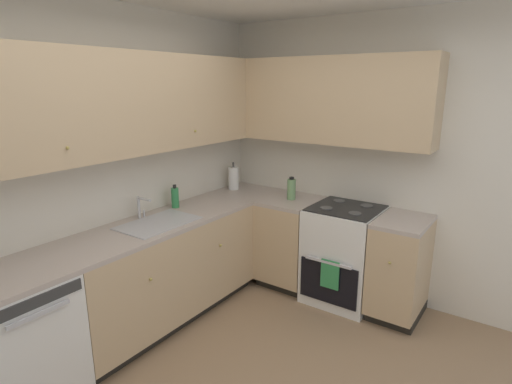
# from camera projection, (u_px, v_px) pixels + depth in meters

# --- Properties ---
(wall_back) EXTENTS (3.96, 0.05, 2.62)m
(wall_back) POSITION_uv_depth(u_px,v_px,m) (86.00, 178.00, 3.16)
(wall_back) COLOR silver
(wall_back) RESTS_ON ground_plane
(wall_right) EXTENTS (0.05, 3.49, 2.62)m
(wall_right) POSITION_uv_depth(u_px,v_px,m) (390.00, 163.00, 3.76)
(wall_right) COLOR silver
(wall_right) RESTS_ON ground_plane
(dishwasher) EXTENTS (0.60, 0.63, 0.87)m
(dishwasher) POSITION_uv_depth(u_px,v_px,m) (19.00, 342.00, 2.59)
(dishwasher) COLOR white
(dishwasher) RESTS_ON ground_plane
(lower_cabinets_back) EXTENTS (1.81, 0.62, 0.87)m
(lower_cabinets_back) POSITION_uv_depth(u_px,v_px,m) (163.00, 272.00, 3.54)
(lower_cabinets_back) COLOR tan
(lower_cabinets_back) RESTS_ON ground_plane
(countertop_back) EXTENTS (3.01, 0.60, 0.03)m
(countertop_back) POSITION_uv_depth(u_px,v_px,m) (160.00, 223.00, 3.43)
(countertop_back) COLOR #B7A89E
(countertop_back) RESTS_ON lower_cabinets_back
(lower_cabinets_right) EXTENTS (0.62, 1.56, 0.87)m
(lower_cabinets_right) POSITION_uv_depth(u_px,v_px,m) (335.00, 254.00, 3.92)
(lower_cabinets_right) COLOR tan
(lower_cabinets_right) RESTS_ON ground_plane
(countertop_right) EXTENTS (0.60, 1.56, 0.03)m
(countertop_right) POSITION_uv_depth(u_px,v_px,m) (337.00, 209.00, 3.80)
(countertop_right) COLOR #B7A89E
(countertop_right) RESTS_ON lower_cabinets_right
(oven_range) EXTENTS (0.68, 0.62, 1.05)m
(oven_range) POSITION_uv_depth(u_px,v_px,m) (344.00, 253.00, 3.88)
(oven_range) COLOR white
(oven_range) RESTS_ON ground_plane
(upper_cabinets_back) EXTENTS (2.69, 0.34, 0.78)m
(upper_cabinets_back) POSITION_uv_depth(u_px,v_px,m) (124.00, 104.00, 3.13)
(upper_cabinets_back) COLOR tan
(upper_cabinets_right) EXTENTS (0.32, 2.11, 0.78)m
(upper_cabinets_right) POSITION_uv_depth(u_px,v_px,m) (319.00, 100.00, 3.83)
(upper_cabinets_right) COLOR tan
(sink) EXTENTS (0.64, 0.40, 0.10)m
(sink) POSITION_uv_depth(u_px,v_px,m) (159.00, 228.00, 3.38)
(sink) COLOR #B7B7BC
(sink) RESTS_ON countertop_back
(faucet) EXTENTS (0.07, 0.16, 0.19)m
(faucet) POSITION_uv_depth(u_px,v_px,m) (141.00, 205.00, 3.46)
(faucet) COLOR silver
(faucet) RESTS_ON countertop_back
(soap_bottle) EXTENTS (0.07, 0.07, 0.21)m
(soap_bottle) POSITION_uv_depth(u_px,v_px,m) (175.00, 197.00, 3.78)
(soap_bottle) COLOR #338C4C
(soap_bottle) RESTS_ON countertop_back
(paper_towel_roll) EXTENTS (0.11, 0.11, 0.30)m
(paper_towel_roll) POSITION_uv_depth(u_px,v_px,m) (233.00, 178.00, 4.43)
(paper_towel_roll) COLOR white
(paper_towel_roll) RESTS_ON countertop_back
(oil_bottle) EXTENTS (0.08, 0.08, 0.22)m
(oil_bottle) POSITION_uv_depth(u_px,v_px,m) (291.00, 189.00, 4.04)
(oil_bottle) COLOR #729E66
(oil_bottle) RESTS_ON countertop_right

